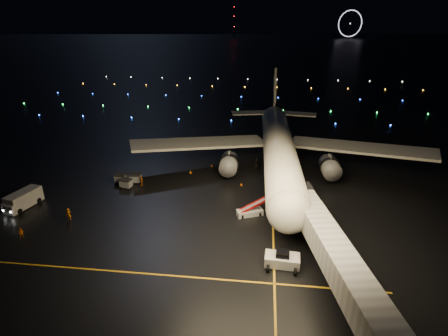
# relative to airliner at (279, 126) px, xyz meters

# --- Properties ---
(ground) EXTENTS (2000.00, 2000.00, 0.00)m
(ground) POSITION_rel_airliner_xyz_m (-13.04, 273.29, -8.58)
(ground) COLOR black
(ground) RESTS_ON ground
(lane_centre) EXTENTS (0.25, 80.00, 0.02)m
(lane_centre) POSITION_rel_airliner_xyz_m (-1.04, -11.71, -8.57)
(lane_centre) COLOR gold
(lane_centre) RESTS_ON ground
(lane_cross) EXTENTS (60.00, 0.25, 0.02)m
(lane_cross) POSITION_rel_airliner_xyz_m (-18.04, -36.71, -8.57)
(lane_cross) COLOR gold
(lane_cross) RESTS_ON ground
(airliner) EXTENTS (61.91, 58.96, 17.15)m
(airliner) POSITION_rel_airliner_xyz_m (0.00, 0.00, 0.00)
(airliner) COLOR white
(airliner) RESTS_ON ground
(pushback_tug) EXTENTS (4.39, 2.51, 2.02)m
(pushback_tug) POSITION_rel_airliner_xyz_m (-0.08, -33.21, -7.56)
(pushback_tug) COLOR silver
(pushback_tug) RESTS_ON ground
(belt_loader) EXTENTS (6.09, 3.72, 2.87)m
(belt_loader) POSITION_rel_airliner_xyz_m (-4.64, -21.36, -7.14)
(belt_loader) COLOR silver
(belt_loader) RESTS_ON ground
(service_truck) EXTENTS (3.81, 7.64, 2.69)m
(service_truck) POSITION_rel_airliner_xyz_m (-41.27, -22.84, -7.23)
(service_truck) COLOR silver
(service_truck) RESTS_ON ground
(crew_a) EXTENTS (0.75, 0.53, 1.94)m
(crew_a) POSITION_rel_airliner_xyz_m (-31.88, -26.01, -7.61)
(crew_a) COLOR orange
(crew_a) RESTS_ON ground
(crew_b) EXTENTS (0.98, 0.93, 1.60)m
(crew_b) POSITION_rel_airliner_xyz_m (-35.86, -31.39, -7.78)
(crew_b) COLOR orange
(crew_b) RESTS_ON ground
(crew_c) EXTENTS (0.87, 1.11, 1.76)m
(crew_c) POSITION_rel_airliner_xyz_m (-25.06, -12.76, -7.70)
(crew_c) COLOR orange
(crew_c) RESTS_ON ground
(safety_cone_0) EXTENTS (0.52, 0.52, 0.50)m
(safety_cone_0) POSITION_rel_airliner_xyz_m (-6.69, -10.77, -8.33)
(safety_cone_0) COLOR #EA5D02
(safety_cone_0) RESTS_ON ground
(safety_cone_1) EXTENTS (0.45, 0.45, 0.45)m
(safety_cone_1) POSITION_rel_airliner_xyz_m (-13.55, -2.03, -8.35)
(safety_cone_1) COLOR #EA5D02
(safety_cone_1) RESTS_ON ground
(safety_cone_2) EXTENTS (0.57, 0.57, 0.52)m
(safety_cone_2) POSITION_rel_airliner_xyz_m (-17.20, -6.15, -8.31)
(safety_cone_2) COLOR #EA5D02
(safety_cone_2) RESTS_ON ground
(safety_cone_3) EXTENTS (0.44, 0.44, 0.48)m
(safety_cone_3) POSITION_rel_airliner_xyz_m (-33.12, 6.89, -8.33)
(safety_cone_3) COLOR #EA5D02
(safety_cone_3) RESTS_ON ground
(ferris_wheel) EXTENTS (49.33, 16.80, 52.00)m
(ferris_wheel) POSITION_rel_airliner_xyz_m (156.96, 693.29, 17.42)
(ferris_wheel) COLOR black
(ferris_wheel) RESTS_ON ground
(radio_mast) EXTENTS (1.80, 1.80, 64.00)m
(radio_mast) POSITION_rel_airliner_xyz_m (-73.04, 713.29, 23.42)
(radio_mast) COLOR black
(radio_mast) RESTS_ON ground
(taxiway_lights) EXTENTS (164.00, 92.00, 0.36)m
(taxiway_lights) POSITION_rel_airliner_xyz_m (-13.04, 79.29, -8.40)
(taxiway_lights) COLOR black
(taxiway_lights) RESTS_ON ground
(baggage_cart_0) EXTENTS (2.19, 1.63, 1.76)m
(baggage_cart_0) POSITION_rel_airliner_xyz_m (-29.25, -12.12, -7.70)
(baggage_cart_0) COLOR gray
(baggage_cart_0) RESTS_ON ground
(baggage_cart_1) EXTENTS (2.19, 1.69, 1.69)m
(baggage_cart_1) POSITION_rel_airliner_xyz_m (-27.52, -14.06, -7.73)
(baggage_cart_1) COLOR gray
(baggage_cart_1) RESTS_ON ground
(baggage_cart_2) EXTENTS (2.27, 1.72, 1.79)m
(baggage_cart_2) POSITION_rel_airliner_xyz_m (-26.52, -11.78, -7.68)
(baggage_cart_2) COLOR gray
(baggage_cart_2) RESTS_ON ground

